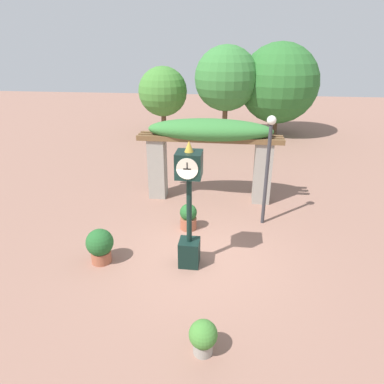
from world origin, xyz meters
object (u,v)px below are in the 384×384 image
at_px(potted_plant_near_right, 203,337).
at_px(potted_plant_near_left, 100,245).
at_px(potted_plant_far_left, 188,217).
at_px(lamp_post, 268,158).
at_px(pedestal_clock, 189,206).

bearing_deg(potted_plant_near_right, potted_plant_near_left, 138.94).
relative_size(potted_plant_near_right, potted_plant_far_left, 0.86).
height_order(potted_plant_near_left, lamp_post, lamp_post).
xyz_separation_m(potted_plant_far_left, lamp_post, (2.12, 0.62, 1.61)).
relative_size(potted_plant_near_right, lamp_post, 0.21).
distance_m(potted_plant_near_right, potted_plant_far_left, 4.30).
bearing_deg(lamp_post, potted_plant_far_left, -163.58).
distance_m(potted_plant_near_right, lamp_post, 5.27).
bearing_deg(pedestal_clock, potted_plant_far_left, 98.53).
xyz_separation_m(potted_plant_near_left, potted_plant_far_left, (1.86, 1.88, -0.08)).
distance_m(pedestal_clock, lamp_post, 3.02).
xyz_separation_m(pedestal_clock, potted_plant_far_left, (-0.26, 1.71, -1.17)).
relative_size(pedestal_clock, potted_plant_near_left, 3.50).
bearing_deg(potted_plant_far_left, potted_plant_near_right, -78.91).
height_order(potted_plant_near_right, lamp_post, lamp_post).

